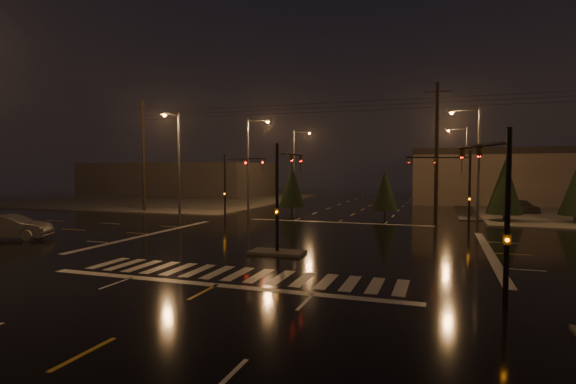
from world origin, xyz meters
name	(u,v)px	position (x,y,z in m)	size (l,w,h in m)	color
ground	(299,242)	(0.00, 0.00, 0.00)	(140.00, 140.00, 0.00)	black
sidewalk_nw	(167,200)	(-30.00, 30.00, 0.06)	(36.00, 36.00, 0.12)	#4B4843
median_island	(277,252)	(0.00, -4.00, 0.07)	(3.00, 1.60, 0.15)	#4B4843
crosswalk	(238,274)	(0.00, -9.00, 0.01)	(15.00, 2.60, 0.01)	beige
stop_bar_near	(216,285)	(0.00, -11.00, 0.01)	(16.00, 0.50, 0.01)	beige
stop_bar_far	(337,222)	(0.00, 11.00, 0.01)	(16.00, 0.50, 0.01)	beige
commercial_block	(181,179)	(-35.00, 42.00, 2.80)	(30.00, 18.00, 5.60)	#403B38
signal_mast_median	(283,184)	(0.00, -3.07, 3.75)	(0.25, 4.59, 6.00)	black
signal_mast_ne	(456,180)	(9.50, 10.14, 3.79)	(4.84, 1.86, 6.00)	black
signal_mast_nw	(233,178)	(-9.50, 10.14, 3.79)	(4.84, 1.86, 6.00)	black
signal_mast_se	(496,196)	(10.23, -9.75, 3.71)	(1.55, 3.87, 6.00)	black
streetlight_1	(251,158)	(-11.18, 18.00, 5.80)	(2.77, 0.32, 10.00)	#38383A
streetlight_2	(296,160)	(-11.18, 34.00, 5.80)	(2.77, 0.32, 10.00)	#38383A
streetlight_3	(475,155)	(11.18, 16.00, 5.80)	(2.77, 0.32, 10.00)	#38383A
streetlight_4	(464,160)	(11.18, 36.00, 5.80)	(2.77, 0.32, 10.00)	#38383A
streetlight_5	(177,157)	(-16.00, 11.18, 5.80)	(0.32, 2.77, 10.00)	#38383A
utility_pole_0	(143,155)	(-22.00, 14.00, 6.13)	(2.20, 0.32, 12.00)	black
utility_pole_1	(437,151)	(8.00, 14.00, 6.13)	(2.20, 0.32, 12.00)	black
conifer_0	(505,187)	(13.65, 16.17, 3.07)	(3.04, 3.04, 5.45)	black
conifer_1	(575,192)	(19.14, 16.76, 2.71)	(2.57, 2.57, 4.72)	black
conifer_3	(292,186)	(-6.25, 17.37, 2.81)	(2.70, 2.70, 4.92)	black
conifer_4	(385,190)	(3.39, 16.23, 2.60)	(2.44, 2.44, 4.51)	black
car_parked	(521,206)	(16.32, 25.04, 0.74)	(1.75, 4.34, 1.48)	black
car_crossing	(10,227)	(-18.32, -5.00, 0.82)	(1.73, 4.96, 1.63)	#4E5155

